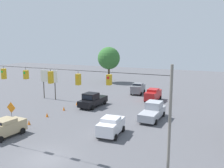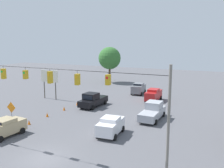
% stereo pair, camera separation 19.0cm
% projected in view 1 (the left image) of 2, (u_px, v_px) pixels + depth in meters
% --- Properties ---
extents(ground_plane, '(140.00, 140.00, 0.00)m').
position_uv_depth(ground_plane, '(45.00, 159.00, 20.64)').
color(ground_plane, '#56565B').
extents(overhead_signal_span, '(19.96, 0.38, 8.13)m').
position_uv_depth(overhead_signal_span, '(51.00, 94.00, 20.78)').
color(overhead_signal_span, slate).
rests_on(overhead_signal_span, ground_plane).
extents(sedan_tan_parked_shoulder, '(2.28, 4.21, 1.84)m').
position_uv_depth(sedan_tan_parked_shoulder, '(5.00, 127.00, 25.30)').
color(sedan_tan_parked_shoulder, tan).
rests_on(sedan_tan_parked_shoulder, ground_plane).
extents(sedan_grey_withflow_deep, '(2.24, 4.01, 2.00)m').
position_uv_depth(sedan_grey_withflow_deep, '(138.00, 88.00, 45.73)').
color(sedan_grey_withflow_deep, slate).
rests_on(sedan_grey_withflow_deep, ground_plane).
extents(sedan_red_oncoming_deep, '(1.98, 4.35, 1.98)m').
position_uv_depth(sedan_red_oncoming_deep, '(153.00, 95.00, 40.36)').
color(sedan_red_oncoming_deep, red).
rests_on(sedan_red_oncoming_deep, ground_plane).
extents(pickup_truck_silver_oncoming_far, '(2.25, 5.59, 2.12)m').
position_uv_depth(pickup_truck_silver_oncoming_far, '(153.00, 111.00, 31.01)').
color(pickup_truck_silver_oncoming_far, '#A8AAB2').
rests_on(pickup_truck_silver_oncoming_far, ground_plane).
extents(sedan_white_crossing_near, '(2.37, 4.04, 1.88)m').
position_uv_depth(sedan_white_crossing_near, '(111.00, 126.00, 25.77)').
color(sedan_white_crossing_near, silver).
rests_on(sedan_white_crossing_near, ground_plane).
extents(pickup_truck_black_withflow_far, '(2.46, 5.44, 2.12)m').
position_uv_depth(pickup_truck_black_withflow_far, '(93.00, 100.00, 36.84)').
color(pickup_truck_black_withflow_far, black).
rests_on(pickup_truck_black_withflow_far, ground_plane).
extents(traffic_cone_nearest, '(0.33, 0.33, 0.56)m').
position_uv_depth(traffic_cone_nearest, '(29.00, 122.00, 28.97)').
color(traffic_cone_nearest, orange).
rests_on(traffic_cone_nearest, ground_plane).
extents(traffic_cone_second, '(0.33, 0.33, 0.56)m').
position_uv_depth(traffic_cone_second, '(47.00, 115.00, 31.95)').
color(traffic_cone_second, orange).
rests_on(traffic_cone_second, ground_plane).
extents(traffic_cone_third, '(0.33, 0.33, 0.56)m').
position_uv_depth(traffic_cone_third, '(64.00, 108.00, 34.94)').
color(traffic_cone_third, orange).
rests_on(traffic_cone_third, ground_plane).
extents(traffic_cone_fourth, '(0.33, 0.33, 0.56)m').
position_uv_depth(traffic_cone_fourth, '(77.00, 103.00, 37.76)').
color(traffic_cone_fourth, orange).
rests_on(traffic_cone_fourth, ground_plane).
extents(traffic_cone_fifth, '(0.33, 0.33, 0.56)m').
position_uv_depth(traffic_cone_fifth, '(88.00, 99.00, 40.81)').
color(traffic_cone_fifth, orange).
rests_on(traffic_cone_fifth, ground_plane).
extents(traffic_cone_farthest, '(0.33, 0.33, 0.56)m').
position_uv_depth(traffic_cone_farthest, '(97.00, 95.00, 43.93)').
color(traffic_cone_farthest, orange).
rests_on(traffic_cone_farthest, ground_plane).
extents(roadside_billboard, '(3.37, 0.16, 4.82)m').
position_uv_depth(roadside_billboard, '(49.00, 78.00, 41.41)').
color(roadside_billboard, '#4C473D').
rests_on(roadside_billboard, ground_plane).
extents(work_zone_sign, '(1.27, 0.06, 2.84)m').
position_uv_depth(work_zone_sign, '(11.00, 109.00, 28.14)').
color(work_zone_sign, slate).
rests_on(work_zone_sign, ground_plane).
extents(tree_horizon_left, '(5.19, 5.19, 8.24)m').
position_uv_depth(tree_horizon_left, '(109.00, 58.00, 57.99)').
color(tree_horizon_left, '#4C3823').
rests_on(tree_horizon_left, ground_plane).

